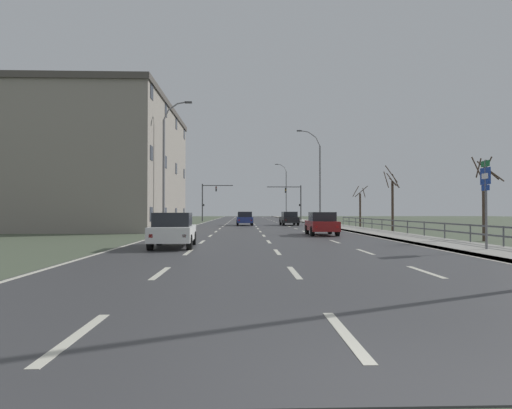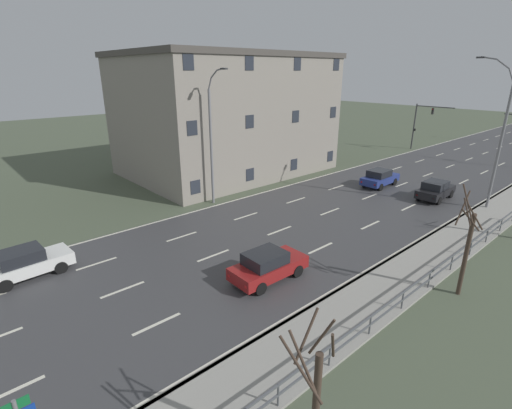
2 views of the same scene
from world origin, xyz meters
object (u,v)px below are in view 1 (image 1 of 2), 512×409
at_px(car_far_left, 173,230).
at_px(street_lamp_midground, 318,179).
at_px(highway_sign, 486,193).
at_px(traffic_signal_left, 208,197).
at_px(street_lamp_distant, 286,192).
at_px(street_lamp_left_bank, 166,167).
at_px(car_far_right, 245,218).
at_px(car_near_left, 322,223).
at_px(car_distant, 289,218).
at_px(brick_building, 98,167).
at_px(traffic_signal_right, 294,197).

bearing_deg(car_far_left, street_lamp_midground, 64.60).
xyz_separation_m(highway_sign, traffic_signal_left, (-15.40, 49.65, 1.58)).
bearing_deg(street_lamp_midground, street_lamp_distant, 89.92).
height_order(street_lamp_midground, street_lamp_left_bank, street_lamp_midground).
relative_size(street_lamp_midground, car_far_right, 2.68).
bearing_deg(car_near_left, car_far_right, 106.29).
distance_m(street_lamp_distant, car_far_right, 39.91).
bearing_deg(car_distant, highway_sign, -84.00).
xyz_separation_m(car_far_left, car_near_left, (8.42, 9.12, 0.00)).
xyz_separation_m(street_lamp_left_bank, car_far_left, (2.99, -13.93, -4.27)).
bearing_deg(street_lamp_distant, highway_sign, -89.23).
distance_m(traffic_signal_left, car_near_left, 39.89).
distance_m(car_far_left, brick_building, 24.44).
relative_size(car_distant, car_far_right, 1.01).
height_order(street_lamp_distant, street_lamp_left_bank, street_lamp_distant).
distance_m(car_distant, car_far_right, 5.08).
distance_m(street_lamp_midground, car_far_left, 31.71).
bearing_deg(car_far_left, traffic_signal_left, 89.93).
bearing_deg(traffic_signal_left, car_near_left, -74.01).
relative_size(traffic_signal_right, brick_building, 0.29).
bearing_deg(car_distant, brick_building, -162.51).
distance_m(highway_sign, car_far_left, 13.17).
distance_m(car_near_left, brick_building, 23.36).
bearing_deg(traffic_signal_left, car_far_left, -86.94).
bearing_deg(traffic_signal_left, street_lamp_midground, -51.78).
height_order(car_far_left, brick_building, brick_building).
bearing_deg(street_lamp_distant, brick_building, -116.60).
relative_size(traffic_signal_left, brick_building, 0.30).
height_order(street_lamp_distant, car_near_left, street_lamp_distant).
height_order(highway_sign, car_far_left, highway_sign).
bearing_deg(street_lamp_left_bank, traffic_signal_left, 89.22).
xyz_separation_m(street_lamp_distant, brick_building, (-22.77, -45.48, 0.25)).
height_order(highway_sign, brick_building, brick_building).
relative_size(car_far_left, car_near_left, 1.01).
relative_size(street_lamp_midground, car_distant, 2.66).
relative_size(traffic_signal_right, traffic_signal_left, 0.96).
xyz_separation_m(traffic_signal_right, car_far_left, (-11.31, -47.16, -3.05)).
bearing_deg(car_distant, car_far_right, 178.95).
relative_size(street_lamp_left_bank, car_distant, 2.48).
height_order(street_lamp_distant, car_distant, street_lamp_distant).
height_order(car_distant, car_far_right, same).
bearing_deg(brick_building, street_lamp_left_bank, -43.26).
bearing_deg(car_far_left, traffic_signal_right, 73.38).
relative_size(car_near_left, car_far_right, 1.00).
bearing_deg(highway_sign, brick_building, 135.10).
bearing_deg(car_near_left, street_lamp_midground, 81.29).
bearing_deg(car_far_left, brick_building, 113.82).
height_order(street_lamp_left_bank, car_distant, street_lamp_left_bank).
bearing_deg(traffic_signal_right, street_lamp_midground, -88.18).
xyz_separation_m(car_far_left, car_distant, (8.36, 28.25, 0.00)).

